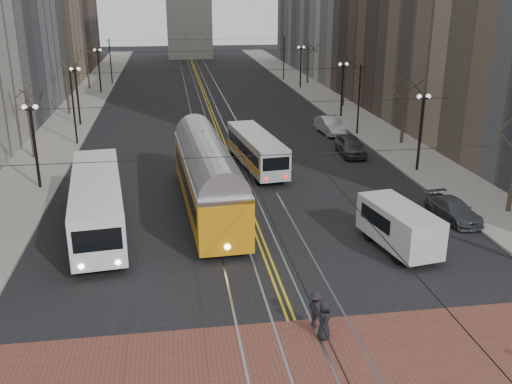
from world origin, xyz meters
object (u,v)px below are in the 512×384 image
object	(u,v)px
cargo_van	(399,228)
sedan_parked	(453,210)
transit_bus	(98,205)
rear_bus	(256,151)
streetcar	(208,183)
pedestrian_d	(316,309)
pedestrian_a	(324,320)
sedan_silver	(330,125)
sedan_grey	(350,146)

from	to	relation	value
cargo_van	sedan_parked	bearing A→B (deg)	25.93
transit_bus	rear_bus	world-z (taller)	transit_bus
rear_bus	sedan_parked	distance (m)	15.83
streetcar	pedestrian_d	distance (m)	14.18
pedestrian_a	pedestrian_d	xyz separation A→B (m)	(-0.11, 0.89, -0.05)
transit_bus	pedestrian_a	world-z (taller)	transit_bus
rear_bus	pedestrian_a	bearing A→B (deg)	-98.87
pedestrian_a	streetcar	bearing A→B (deg)	16.45
sedan_silver	pedestrian_d	size ratio (longest dim) A/B	3.21
streetcar	pedestrian_a	bearing A→B (deg)	-79.85
sedan_silver	sedan_parked	world-z (taller)	sedan_silver
sedan_grey	pedestrian_a	xyz separation A→B (m)	(-9.13, -25.66, 0.03)
sedan_silver	transit_bus	bearing A→B (deg)	-137.71
sedan_grey	pedestrian_a	size ratio (longest dim) A/B	2.88
sedan_parked	rear_bus	bearing A→B (deg)	121.40
streetcar	sedan_grey	world-z (taller)	streetcar
cargo_van	pedestrian_a	xyz separation A→B (m)	(-5.97, -7.39, -0.37)
pedestrian_a	pedestrian_d	world-z (taller)	pedestrian_a
transit_bus	sedan_grey	xyz separation A→B (m)	(18.96, 13.34, -0.77)
transit_bus	rear_bus	xyz separation A→B (m)	(10.65, 10.80, -0.24)
transit_bus	sedan_silver	xyz separation A→B (m)	(19.35, 21.00, -0.76)
transit_bus	pedestrian_a	bearing A→B (deg)	-57.86
streetcar	sedan_grey	distance (m)	16.78
transit_bus	streetcar	size ratio (longest dim) A/B	0.83
cargo_van	pedestrian_a	bearing A→B (deg)	-138.55
cargo_van	sedan_silver	world-z (taller)	cargo_van
rear_bus	sedan_silver	size ratio (longest dim) A/B	2.07
sedan_parked	pedestrian_a	size ratio (longest dim) A/B	2.68
streetcar	rear_bus	size ratio (longest dim) A/B	1.48
streetcar	sedan_parked	world-z (taller)	streetcar
streetcar	sedan_silver	distance (m)	22.79
pedestrian_d	streetcar	bearing A→B (deg)	-0.50
sedan_silver	pedestrian_a	size ratio (longest dim) A/B	3.03
transit_bus	sedan_parked	distance (m)	20.72
pedestrian_a	pedestrian_d	bearing A→B (deg)	10.34
transit_bus	sedan_grey	distance (m)	23.20
rear_bus	sedan_grey	size ratio (longest dim) A/B	2.18
cargo_van	sedan_parked	world-z (taller)	cargo_van
rear_bus	sedan_silver	bearing A→B (deg)	42.71
sedan_silver	pedestrian_a	world-z (taller)	pedestrian_a
cargo_van	sedan_silver	size ratio (longest dim) A/B	1.10
transit_bus	sedan_grey	size ratio (longest dim) A/B	2.68
sedan_silver	pedestrian_a	xyz separation A→B (m)	(-9.52, -33.32, 0.01)
transit_bus	streetcar	distance (m)	6.76
sedan_grey	sedan_parked	size ratio (longest dim) A/B	1.07
cargo_van	sedan_parked	distance (m)	5.99
sedan_parked	streetcar	bearing A→B (deg)	157.42
sedan_silver	pedestrian_d	bearing A→B (deg)	-111.60
sedan_parked	pedestrian_a	world-z (taller)	pedestrian_a
sedan_silver	sedan_parked	bearing A→B (deg)	-91.74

